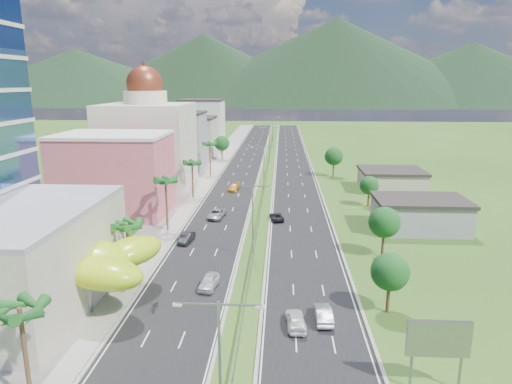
# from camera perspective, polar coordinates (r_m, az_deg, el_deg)

# --- Properties ---
(ground) EXTENTS (500.00, 500.00, 0.00)m
(ground) POSITION_cam_1_polar(r_m,az_deg,el_deg) (57.89, -1.05, -11.97)
(ground) COLOR #2D5119
(ground) RESTS_ON ground
(road_left) EXTENTS (11.00, 260.00, 0.04)m
(road_left) POSITION_cam_1_polar(r_m,az_deg,el_deg) (144.71, -1.36, 3.65)
(road_left) COLOR black
(road_left) RESTS_ON ground
(road_right) EXTENTS (11.00, 260.00, 0.04)m
(road_right) POSITION_cam_1_polar(r_m,az_deg,el_deg) (144.29, 4.60, 3.58)
(road_right) COLOR black
(road_right) RESTS_ON ground
(sidewalk_left) EXTENTS (7.00, 260.00, 0.12)m
(sidewalk_left) POSITION_cam_1_polar(r_m,az_deg,el_deg) (145.76, -5.09, 3.69)
(sidewalk_left) COLOR gray
(sidewalk_left) RESTS_ON ground
(median_guardrail) EXTENTS (0.10, 216.06, 0.76)m
(median_guardrail) POSITION_cam_1_polar(r_m,az_deg,el_deg) (126.50, 1.38, 2.48)
(median_guardrail) COLOR gray
(median_guardrail) RESTS_ON ground
(streetlight_median_a) EXTENTS (6.04, 0.25, 11.00)m
(streetlight_median_a) POSITION_cam_1_polar(r_m,az_deg,el_deg) (32.88, -4.56, -20.11)
(streetlight_median_a) COLOR gray
(streetlight_median_a) RESTS_ON ground
(streetlight_median_b) EXTENTS (6.04, 0.25, 11.00)m
(streetlight_median_b) POSITION_cam_1_polar(r_m,az_deg,el_deg) (64.82, -0.42, -2.74)
(streetlight_median_b) COLOR gray
(streetlight_median_b) RESTS_ON ground
(streetlight_median_c) EXTENTS (6.04, 0.25, 11.00)m
(streetlight_median_c) POSITION_cam_1_polar(r_m,az_deg,el_deg) (103.77, 0.99, 3.47)
(streetlight_median_c) COLOR gray
(streetlight_median_c) RESTS_ON ground
(streetlight_median_d) EXTENTS (6.04, 0.25, 11.00)m
(streetlight_median_d) POSITION_cam_1_polar(r_m,az_deg,el_deg) (148.25, 1.69, 6.51)
(streetlight_median_d) COLOR gray
(streetlight_median_d) RESTS_ON ground
(streetlight_median_e) EXTENTS (6.04, 0.25, 11.00)m
(streetlight_median_e) POSITION_cam_1_polar(r_m,az_deg,el_deg) (192.98, 2.07, 8.15)
(streetlight_median_e) COLOR gray
(streetlight_median_e) RESTS_ON ground
(lime_canopy) EXTENTS (18.00, 15.00, 7.40)m
(lime_canopy) POSITION_cam_1_polar(r_m,az_deg,el_deg) (57.32, -21.96, -7.85)
(lime_canopy) COLOR #A6CE14
(lime_canopy) RESTS_ON ground
(pink_shophouse) EXTENTS (20.00, 15.00, 15.00)m
(pink_shophouse) POSITION_cam_1_polar(r_m,az_deg,el_deg) (91.64, -17.26, 1.97)
(pink_shophouse) COLOR #D95966
(pink_shophouse) RESTS_ON ground
(domed_building) EXTENTS (20.00, 20.00, 28.70)m
(domed_building) POSITION_cam_1_polar(r_m,az_deg,el_deg) (112.58, -13.37, 6.27)
(domed_building) COLOR beige
(domed_building) RESTS_ON ground
(midrise_grey) EXTENTS (16.00, 15.00, 16.00)m
(midrise_grey) POSITION_cam_1_polar(r_m,az_deg,el_deg) (136.72, -9.94, 6.25)
(midrise_grey) COLOR gray
(midrise_grey) RESTS_ON ground
(midrise_beige) EXTENTS (16.00, 15.00, 13.00)m
(midrise_beige) POSITION_cam_1_polar(r_m,az_deg,el_deg) (158.25, -8.13, 6.74)
(midrise_beige) COLOR #AEA28F
(midrise_beige) RESTS_ON ground
(midrise_white) EXTENTS (16.00, 15.00, 18.00)m
(midrise_white) POSITION_cam_1_polar(r_m,az_deg,el_deg) (180.48, -6.73, 8.41)
(midrise_white) COLOR silver
(midrise_white) RESTS_ON ground
(billboard) EXTENTS (5.20, 0.35, 6.20)m
(billboard) POSITION_cam_1_polar(r_m,az_deg,el_deg) (41.86, 21.86, -16.88)
(billboard) COLOR gray
(billboard) RESTS_ON ground
(shed_near) EXTENTS (15.00, 10.00, 5.00)m
(shed_near) POSITION_cam_1_polar(r_m,az_deg,el_deg) (83.80, 19.79, -2.80)
(shed_near) COLOR gray
(shed_near) RESTS_ON ground
(shed_far) EXTENTS (14.00, 12.00, 4.40)m
(shed_far) POSITION_cam_1_polar(r_m,az_deg,el_deg) (112.52, 16.54, 1.34)
(shed_far) COLOR #AEA28F
(shed_far) RESTS_ON ground
(palm_tree_a) EXTENTS (3.60, 3.60, 9.10)m
(palm_tree_a) POSITION_cam_1_polar(r_m,az_deg,el_deg) (39.65, -27.42, -13.36)
(palm_tree_a) COLOR #47301C
(palm_tree_a) RESTS_ON ground
(palm_tree_b) EXTENTS (3.60, 3.60, 8.10)m
(palm_tree_b) POSITION_cam_1_polar(r_m,az_deg,el_deg) (60.21, -15.85, -4.26)
(palm_tree_b) COLOR #47301C
(palm_tree_b) RESTS_ON ground
(palm_tree_c) EXTENTS (3.60, 3.60, 9.60)m
(palm_tree_c) POSITION_cam_1_polar(r_m,az_deg,el_deg) (78.35, -11.24, 1.18)
(palm_tree_c) COLOR #47301C
(palm_tree_c) RESTS_ON ground
(palm_tree_d) EXTENTS (3.60, 3.60, 8.60)m
(palm_tree_d) POSITION_cam_1_polar(r_m,az_deg,el_deg) (100.54, -8.00, 3.47)
(palm_tree_d) COLOR #47301C
(palm_tree_d) RESTS_ON ground
(palm_tree_e) EXTENTS (3.60, 3.60, 9.40)m
(palm_tree_e) POSITION_cam_1_polar(r_m,az_deg,el_deg) (124.74, -5.80, 5.84)
(palm_tree_e) COLOR #47301C
(palm_tree_e) RESTS_ON ground
(leafy_tree_lfar) EXTENTS (4.90, 4.90, 8.05)m
(leafy_tree_lfar) POSITION_cam_1_polar(r_m,az_deg,el_deg) (149.62, -4.29, 6.10)
(leafy_tree_lfar) COLOR #47301C
(leafy_tree_lfar) RESTS_ON ground
(leafy_tree_ra) EXTENTS (4.20, 4.20, 6.90)m
(leafy_tree_ra) POSITION_cam_1_polar(r_m,az_deg,el_deg) (52.61, 16.40, -9.57)
(leafy_tree_ra) COLOR #47301C
(leafy_tree_ra) RESTS_ON ground
(leafy_tree_rb) EXTENTS (4.55, 4.55, 7.47)m
(leafy_tree_rb) POSITION_cam_1_polar(r_m,az_deg,el_deg) (68.72, 15.75, -3.68)
(leafy_tree_rb) COLOR #47301C
(leafy_tree_rb) RESTS_ON ground
(leafy_tree_rc) EXTENTS (3.85, 3.85, 6.33)m
(leafy_tree_rc) POSITION_cam_1_polar(r_m,az_deg,el_deg) (96.05, 13.97, 0.79)
(leafy_tree_rc) COLOR #47301C
(leafy_tree_rc) RESTS_ON ground
(leafy_tree_rd) EXTENTS (4.90, 4.90, 8.05)m
(leafy_tree_rd) POSITION_cam_1_polar(r_m,az_deg,el_deg) (124.40, 9.70, 4.42)
(leafy_tree_rd) COLOR #47301C
(leafy_tree_rd) RESTS_ON ground
(mountain_ridge) EXTENTS (860.00, 140.00, 90.00)m
(mountain_ridge) POSITION_cam_1_polar(r_m,az_deg,el_deg) (505.81, 9.77, 10.56)
(mountain_ridge) COLOR black
(mountain_ridge) RESTS_ON ground
(car_white_near_left) EXTENTS (2.48, 4.90, 1.60)m
(car_white_near_left) POSITION_cam_1_polar(r_m,az_deg,el_deg) (57.97, -5.90, -11.09)
(car_white_near_left) COLOR silver
(car_white_near_left) RESTS_ON road_left
(car_dark_left) EXTENTS (2.23, 4.75, 1.51)m
(car_dark_left) POSITION_cam_1_polar(r_m,az_deg,el_deg) (73.94, -8.69, -5.66)
(car_dark_left) COLOR black
(car_dark_left) RESTS_ON road_left
(car_silver_mid_left) EXTENTS (3.20, 5.91, 1.57)m
(car_silver_mid_left) POSITION_cam_1_polar(r_m,az_deg,el_deg) (86.14, -4.94, -2.75)
(car_silver_mid_left) COLOR #93949A
(car_silver_mid_left) RESTS_ON road_left
(car_yellow_far_left) EXTENTS (2.72, 5.47, 1.53)m
(car_yellow_far_left) POSITION_cam_1_polar(r_m,az_deg,el_deg) (107.64, -2.77, 0.59)
(car_yellow_far_left) COLOR orange
(car_yellow_far_left) RESTS_ON road_left
(car_white_near_right) EXTENTS (2.32, 4.94, 1.63)m
(car_white_near_right) POSITION_cam_1_polar(r_m,az_deg,el_deg) (49.50, 4.99, -15.62)
(car_white_near_right) COLOR silver
(car_white_near_right) RESTS_ON road_right
(car_silver_right) EXTENTS (1.82, 4.88, 1.59)m
(car_silver_right) POSITION_cam_1_polar(r_m,az_deg,el_deg) (50.96, 8.41, -14.84)
(car_silver_right) COLOR #ADAFB5
(car_silver_right) RESTS_ON road_right
(car_dark_far_right) EXTENTS (2.96, 5.06, 1.32)m
(car_dark_far_right) POSITION_cam_1_polar(r_m,az_deg,el_deg) (84.70, 2.58, -3.08)
(car_dark_far_right) COLOR black
(car_dark_far_right) RESTS_ON road_right
(motorcycle) EXTENTS (0.62, 2.01, 1.28)m
(motorcycle) POSITION_cam_1_polar(r_m,az_deg,el_deg) (53.92, -12.50, -13.54)
(motorcycle) COLOR black
(motorcycle) RESTS_ON road_left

